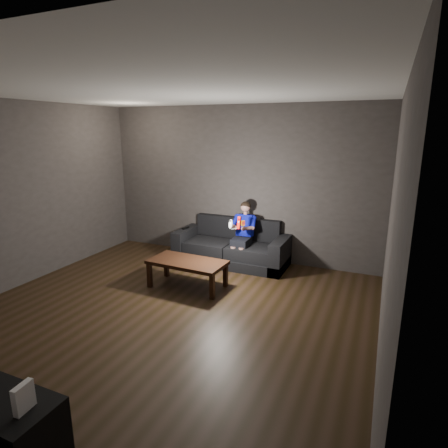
% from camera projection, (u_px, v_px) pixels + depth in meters
% --- Properties ---
extents(floor, '(5.00, 5.00, 0.00)m').
position_uv_depth(floor, '(164.00, 316.00, 4.72)').
color(floor, black).
rests_on(floor, ground).
extents(back_wall, '(5.00, 0.04, 2.70)m').
position_uv_depth(back_wall, '(238.00, 184.00, 6.61)').
color(back_wall, '#383230').
rests_on(back_wall, ground).
extents(left_wall, '(0.04, 5.00, 2.70)m').
position_uv_depth(left_wall, '(12.00, 196.00, 5.36)').
color(left_wall, '#383230').
rests_on(left_wall, ground).
extents(right_wall, '(0.04, 5.00, 2.70)m').
position_uv_depth(right_wall, '(391.00, 235.00, 3.41)').
color(right_wall, '#383230').
rests_on(right_wall, ground).
extents(ceiling, '(5.00, 5.00, 0.02)m').
position_uv_depth(ceiling, '(154.00, 90.00, 4.06)').
color(ceiling, beige).
rests_on(ceiling, back_wall).
extents(sofa, '(1.96, 0.85, 0.76)m').
position_uv_depth(sofa, '(232.00, 249.00, 6.57)').
color(sofa, black).
rests_on(sofa, floor).
extents(child, '(0.41, 0.51, 1.02)m').
position_uv_depth(child, '(243.00, 229.00, 6.33)').
color(child, black).
rests_on(child, sofa).
extents(wii_remote_red, '(0.06, 0.08, 0.20)m').
position_uv_depth(wii_remote_red, '(239.00, 223.00, 5.90)').
color(wii_remote_red, red).
rests_on(wii_remote_red, child).
extents(nunchuk_white, '(0.07, 0.10, 0.16)m').
position_uv_depth(nunchuk_white, '(231.00, 224.00, 5.97)').
color(nunchuk_white, white).
rests_on(nunchuk_white, child).
extents(wii_remote_black, '(0.06, 0.17, 0.03)m').
position_uv_depth(wii_remote_black, '(186.00, 228.00, 6.77)').
color(wii_remote_black, black).
rests_on(wii_remote_black, sofa).
extents(coffee_table, '(1.15, 0.62, 0.41)m').
position_uv_depth(coffee_table, '(187.00, 264.00, 5.50)').
color(coffee_table, black).
rests_on(coffee_table, floor).
extents(wii_console, '(0.06, 0.15, 0.19)m').
position_uv_depth(wii_console, '(24.00, 398.00, 2.39)').
color(wii_console, white).
rests_on(wii_console, media_console).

